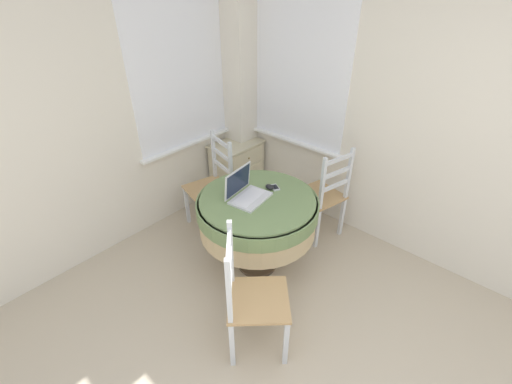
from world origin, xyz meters
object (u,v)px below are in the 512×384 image
at_px(computer_mouse, 270,187).
at_px(dining_chair_near_right_window, 323,196).
at_px(round_dining_table, 257,213).
at_px(dining_chair_camera_near, 251,298).
at_px(corner_cabinet, 237,168).
at_px(cell_phone, 275,187).
at_px(laptop, 246,192).
at_px(dining_chair_near_back_window, 212,186).

relative_size(computer_mouse, dining_chair_near_right_window, 0.08).
bearing_deg(round_dining_table, dining_chair_camera_near, -141.58).
relative_size(round_dining_table, corner_cabinet, 1.55).
height_order(cell_phone, dining_chair_camera_near, dining_chair_camera_near).
distance_m(laptop, cell_phone, 0.29).
distance_m(cell_phone, dining_chair_camera_near, 1.02).
bearing_deg(laptop, cell_phone, -16.59).
relative_size(round_dining_table, computer_mouse, 12.47).
height_order(round_dining_table, dining_chair_near_right_window, dining_chair_near_right_window).
bearing_deg(laptop, dining_chair_near_back_window, 72.09).
relative_size(computer_mouse, dining_chair_near_back_window, 0.08).
xyz_separation_m(laptop, dining_chair_camera_near, (-0.57, -0.57, -0.33)).
bearing_deg(dining_chair_camera_near, laptop, 45.12).
relative_size(laptop, corner_cabinet, 0.55).
height_order(dining_chair_near_back_window, dining_chair_near_right_window, same).
xyz_separation_m(cell_phone, dining_chair_camera_near, (-0.85, -0.49, -0.28)).
distance_m(round_dining_table, dining_chair_camera_near, 0.81).
xyz_separation_m(dining_chair_near_right_window, dining_chair_camera_near, (-1.40, -0.32, 0.00)).
distance_m(computer_mouse, dining_chair_camera_near, 1.00).
distance_m(cell_phone, corner_cabinet, 1.25).
xyz_separation_m(cell_phone, corner_cabinet, (0.57, 1.03, -0.42)).
bearing_deg(dining_chair_camera_near, cell_phone, 30.04).
relative_size(cell_phone, corner_cabinet, 0.18).
bearing_deg(corner_cabinet, dining_chair_near_back_window, -157.91).
distance_m(laptop, dining_chair_near_back_window, 0.80).
height_order(laptop, computer_mouse, laptop).
xyz_separation_m(computer_mouse, dining_chair_near_right_window, (0.60, -0.19, -0.30)).
bearing_deg(cell_phone, laptop, 163.41).
xyz_separation_m(round_dining_table, computer_mouse, (0.18, 0.02, 0.17)).
bearing_deg(dining_chair_near_right_window, dining_chair_near_back_window, 122.42).
bearing_deg(corner_cabinet, cell_phone, -119.02).
bearing_deg(cell_phone, dining_chair_near_right_window, -17.11).
xyz_separation_m(dining_chair_camera_near, corner_cabinet, (1.42, 1.52, -0.14)).
height_order(laptop, cell_phone, laptop).
height_order(dining_chair_near_back_window, corner_cabinet, dining_chair_near_back_window).
distance_m(cell_phone, dining_chair_near_back_window, 0.83).
bearing_deg(dining_chair_near_back_window, dining_chair_camera_near, -122.06).
height_order(computer_mouse, corner_cabinet, computer_mouse).
height_order(cell_phone, dining_chair_near_right_window, dining_chair_near_right_window).
height_order(computer_mouse, dining_chair_near_back_window, dining_chair_near_back_window).
xyz_separation_m(computer_mouse, cell_phone, (0.04, -0.02, -0.02)).
bearing_deg(dining_chair_near_back_window, cell_phone, -86.23).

